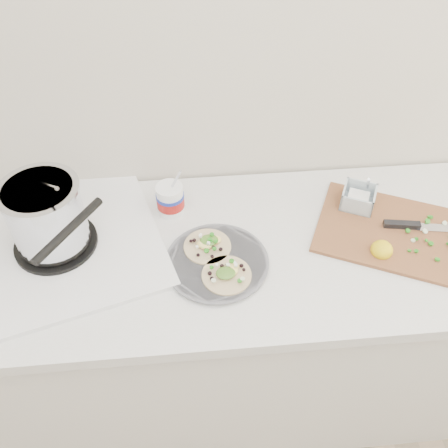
{
  "coord_description": "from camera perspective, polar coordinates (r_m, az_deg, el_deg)",
  "views": [
    {
      "loc": [
        -0.15,
        0.45,
        2.01
      ],
      "look_at": [
        -0.06,
        1.46,
        0.96
      ],
      "focal_mm": 40.0,
      "sensor_mm": 36.0,
      "label": 1
    }
  ],
  "objects": [
    {
      "name": "cutboard",
      "position": [
        1.59,
        18.81,
        -0.3
      ],
      "size": [
        0.55,
        0.48,
        0.07
      ],
      "rotation": [
        0.0,
        0.0,
        -0.44
      ],
      "color": "brown",
      "rests_on": "counter"
    },
    {
      "name": "stove",
      "position": [
        1.49,
        -19.25,
        -0.19
      ],
      "size": [
        0.72,
        0.69,
        0.28
      ],
      "rotation": [
        0.0,
        0.0,
        0.28
      ],
      "color": "silver",
      "rests_on": "counter"
    },
    {
      "name": "counter",
      "position": [
        1.84,
        1.85,
        -11.54
      ],
      "size": [
        2.44,
        0.66,
        0.9
      ],
      "color": "silver",
      "rests_on": "ground"
    },
    {
      "name": "tub",
      "position": [
        1.54,
        -6.07,
        3.14
      ],
      "size": [
        0.09,
        0.09,
        0.2
      ],
      "rotation": [
        0.0,
        0.0,
        0.04
      ],
      "color": "white",
      "rests_on": "counter"
    },
    {
      "name": "taco_plate",
      "position": [
        1.42,
        -0.84,
        -4.17
      ],
      "size": [
        0.3,
        0.3,
        0.04
      ],
      "rotation": [
        0.0,
        0.0,
        0.13
      ],
      "color": "slate",
      "rests_on": "counter"
    }
  ]
}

